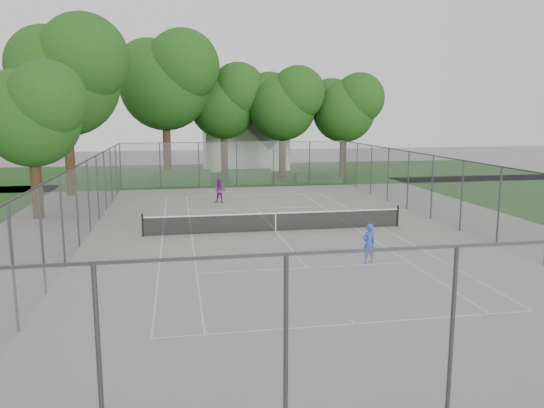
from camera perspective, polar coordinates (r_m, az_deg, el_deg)
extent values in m
plane|color=slate|center=(26.22, 0.39, -2.95)|extent=(120.00, 120.00, 0.00)
cube|color=#194012|center=(51.68, -4.92, 3.30)|extent=(60.00, 20.00, 0.00)
cube|color=silver|center=(15.19, 8.84, -12.61)|extent=(10.97, 0.06, 0.01)
cube|color=silver|center=(37.76, -2.92, 0.96)|extent=(10.97, 0.06, 0.01)
cube|color=silver|center=(25.80, -11.70, -3.35)|extent=(0.06, 23.77, 0.01)
cube|color=silver|center=(27.73, 11.61, -2.44)|extent=(0.06, 23.77, 0.01)
cube|color=silver|center=(25.80, -8.65, -3.26)|extent=(0.06, 23.77, 0.01)
cube|color=silver|center=(27.25, 8.93, -2.57)|extent=(0.06, 23.77, 0.01)
cube|color=silver|center=(20.16, 3.75, -6.86)|extent=(8.23, 0.06, 0.01)
cube|color=silver|center=(32.40, -1.69, -0.49)|extent=(8.23, 0.06, 0.01)
cube|color=silver|center=(26.21, 0.39, -2.94)|extent=(0.06, 12.80, 0.01)
cube|color=silver|center=(15.32, 8.66, -12.41)|extent=(0.06, 0.30, 0.01)
cube|color=silver|center=(37.62, -2.89, 0.92)|extent=(0.06, 0.30, 0.01)
cylinder|color=black|center=(25.73, -13.74, -2.22)|extent=(0.10, 0.10, 1.10)
cylinder|color=black|center=(27.96, 13.36, -1.26)|extent=(0.10, 0.10, 1.10)
cube|color=black|center=(26.12, 0.39, -1.99)|extent=(12.67, 0.01, 0.86)
cube|color=white|center=(26.03, 0.39, -0.99)|extent=(12.77, 0.03, 0.06)
cube|color=white|center=(26.12, 0.39, -2.01)|extent=(0.05, 0.02, 0.88)
cylinder|color=#38383D|center=(42.55, -15.98, 3.95)|extent=(0.08, 0.08, 3.50)
cylinder|color=#38383D|center=(44.49, 7.81, 4.47)|extent=(0.08, 0.08, 3.50)
cube|color=slate|center=(10.22, 18.72, -13.86)|extent=(18.00, 0.02, 3.50)
cube|color=slate|center=(42.59, -3.82, 4.31)|extent=(18.00, 0.02, 3.50)
cube|color=slate|center=(25.82, -19.65, 0.24)|extent=(0.02, 34.00, 3.50)
cube|color=slate|center=(28.91, 18.22, 1.28)|extent=(0.02, 34.00, 3.50)
cube|color=#38383D|center=(9.67, 19.29, -4.29)|extent=(18.00, 0.05, 0.05)
cube|color=#38383D|center=(42.46, -3.85, 6.66)|extent=(18.00, 0.05, 0.05)
cube|color=#38383D|center=(25.61, -19.87, 4.10)|extent=(0.05, 34.00, 0.05)
cube|color=#38383D|center=(28.72, 18.40, 4.73)|extent=(0.05, 34.00, 0.05)
cylinder|color=#352113|center=(47.51, -11.22, 5.87)|extent=(0.68, 0.68, 5.43)
sphere|color=#163D10|center=(47.47, -11.44, 12.41)|extent=(7.73, 7.73, 7.73)
sphere|color=#163D10|center=(46.42, -9.57, 14.45)|extent=(6.18, 6.18, 6.18)
sphere|color=#163D10|center=(48.55, -13.11, 13.66)|extent=(5.79, 5.79, 5.79)
cylinder|color=#352113|center=(49.50, -5.14, 5.55)|extent=(0.63, 0.63, 4.38)
sphere|color=#163D10|center=(49.38, -5.22, 10.62)|extent=(6.23, 6.23, 6.23)
sphere|color=#163D10|center=(48.61, -3.65, 12.12)|extent=(4.98, 4.98, 4.98)
sphere|color=#163D10|center=(50.09, -6.59, 11.65)|extent=(4.67, 4.67, 4.67)
cylinder|color=#352113|center=(48.30, 1.12, 5.39)|extent=(0.63, 0.63, 4.22)
sphere|color=#163D10|center=(48.17, 1.13, 10.39)|extent=(6.00, 6.00, 6.00)
sphere|color=#163D10|center=(47.57, 2.80, 11.84)|extent=(4.80, 4.80, 4.80)
sphere|color=#163D10|center=(48.73, -0.27, 11.44)|extent=(4.50, 4.50, 4.50)
cylinder|color=#352113|center=(49.30, 7.63, 5.26)|extent=(0.62, 0.62, 3.98)
sphere|color=#163D10|center=(49.16, 7.74, 9.88)|extent=(5.66, 5.66, 5.66)
sphere|color=#163D10|center=(48.73, 9.37, 11.17)|extent=(4.53, 4.53, 4.53)
sphere|color=#163D10|center=(49.55, 6.40, 10.88)|extent=(4.24, 4.24, 4.24)
cylinder|color=#352113|center=(40.26, -20.92, 4.65)|extent=(0.67, 0.67, 5.28)
sphere|color=#163D10|center=(40.19, -21.38, 12.15)|extent=(7.51, 7.51, 7.51)
sphere|color=#163D10|center=(38.94, -19.61, 14.57)|extent=(6.01, 6.01, 6.01)
sphere|color=#163D10|center=(41.45, -23.06, 13.52)|extent=(5.63, 5.63, 5.63)
cylinder|color=#352113|center=(31.96, -23.99, 1.81)|extent=(0.60, 0.60, 3.63)
sphere|color=#163D10|center=(31.72, -24.44, 8.30)|extent=(5.17, 5.17, 5.17)
sphere|color=#163D10|center=(30.74, -23.03, 10.31)|extent=(4.13, 4.13, 4.13)
sphere|color=#163D10|center=(32.58, -25.82, 9.59)|extent=(3.87, 3.87, 3.87)
cube|color=#1B4E19|center=(43.95, -9.64, 2.81)|extent=(4.55, 1.36, 1.14)
cube|color=#1B4E19|center=(44.56, -2.44, 3.02)|extent=(3.56, 1.02, 1.12)
cube|color=#1B4E19|center=(45.36, 4.20, 2.92)|extent=(2.65, 0.97, 0.80)
cube|color=beige|center=(56.02, -2.98, 7.06)|extent=(8.43, 6.32, 6.32)
cube|color=#4E4D53|center=(55.96, -3.01, 10.29)|extent=(8.35, 6.54, 8.35)
imported|color=blue|center=(20.88, 10.37, -4.20)|extent=(0.65, 0.52, 1.57)
imported|color=#732776|center=(34.61, -5.64, 1.42)|extent=(0.93, 0.84, 1.56)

